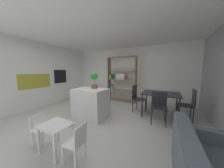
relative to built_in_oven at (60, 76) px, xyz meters
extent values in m
plane|color=beige|center=(2.54, -0.84, -1.24)|extent=(8.96, 8.96, 0.00)
cube|color=white|center=(2.54, -0.84, 1.44)|extent=(6.52, 5.47, 0.06)
cube|color=white|center=(2.54, 1.86, 0.08)|extent=(6.52, 0.06, 2.65)
cube|color=silver|center=(-0.34, -0.84, 0.08)|extent=(0.64, 4.92, 2.65)
cube|color=#9E932D|center=(-0.02, -1.09, -0.15)|extent=(0.01, 1.14, 0.56)
cube|color=black|center=(0.00, 0.00, 0.00)|extent=(0.04, 0.61, 0.62)
cylinder|color=#B7BABC|center=(-0.03, 0.00, 0.26)|extent=(0.02, 0.48, 0.02)
cube|color=silver|center=(2.42, -0.74, -0.78)|extent=(1.03, 0.73, 0.92)
cylinder|color=brown|center=(2.48, -0.60, -0.26)|extent=(0.20, 0.20, 0.13)
cylinder|color=#476633|center=(2.48, -0.60, -0.10)|extent=(0.01, 0.01, 0.19)
sphere|color=#257C2D|center=(2.48, -0.60, 0.08)|extent=(0.24, 0.24, 0.24)
cube|color=#997551|center=(1.89, 1.46, -0.16)|extent=(0.02, 0.35, 2.17)
cube|color=#997551|center=(3.29, 1.46, -0.16)|extent=(0.02, 0.35, 2.17)
cube|color=#997551|center=(2.59, 1.46, 0.92)|extent=(1.43, 0.35, 0.02)
cube|color=#997551|center=(2.59, 1.46, -1.23)|extent=(1.43, 0.35, 0.02)
cube|color=#997551|center=(2.59, 1.46, -0.69)|extent=(1.39, 0.35, 0.02)
cube|color=#997551|center=(2.59, 1.46, -0.16)|extent=(1.39, 0.35, 0.02)
cube|color=#997551|center=(2.59, 1.46, 0.38)|extent=(1.39, 0.35, 0.02)
cube|color=#38383D|center=(1.95, 1.46, -0.59)|extent=(0.05, 0.29, 0.18)
cube|color=#2D6BAD|center=(2.02, 1.46, -0.56)|extent=(0.06, 0.29, 0.23)
cube|color=silver|center=(2.09, 1.46, -0.60)|extent=(0.04, 0.29, 0.15)
cube|color=gold|center=(1.98, 1.46, -0.04)|extent=(0.05, 0.29, 0.21)
cube|color=#338E4C|center=(2.06, 1.46, -0.02)|extent=(0.05, 0.29, 0.26)
cube|color=#338E4C|center=(2.12, 1.46, -0.05)|extent=(0.03, 0.29, 0.19)
cube|color=#B7BABC|center=(2.57, 1.46, -0.01)|extent=(0.44, 0.31, 0.26)
cube|color=white|center=(2.83, -2.22, -0.73)|extent=(0.52, 0.43, 0.02)
cube|color=white|center=(2.61, -2.39, -0.99)|extent=(0.04, 0.04, 0.50)
cube|color=white|center=(3.05, -2.39, -0.99)|extent=(0.04, 0.04, 0.50)
cube|color=white|center=(2.61, -2.04, -0.99)|extent=(0.04, 0.04, 0.50)
cube|color=white|center=(3.05, -2.04, -0.99)|extent=(0.04, 0.04, 0.50)
cube|color=white|center=(3.28, -2.22, -0.92)|extent=(0.32, 0.32, 0.02)
cube|color=white|center=(3.41, -2.20, -0.76)|extent=(0.05, 0.29, 0.30)
cube|color=white|center=(3.15, -2.11, -1.08)|extent=(0.03, 0.03, 0.31)
cube|color=white|center=(3.17, -2.35, -1.08)|extent=(0.03, 0.03, 0.31)
cube|color=white|center=(3.39, -2.08, -1.08)|extent=(0.03, 0.03, 0.31)
cube|color=white|center=(3.41, -2.32, -1.08)|extent=(0.03, 0.03, 0.31)
cube|color=white|center=(2.37, -2.22, -0.92)|extent=(0.32, 0.32, 0.02)
cube|color=white|center=(2.25, -2.24, -0.77)|extent=(0.08, 0.27, 0.26)
cube|color=white|center=(2.51, -2.30, -1.08)|extent=(0.03, 0.03, 0.31)
cube|color=white|center=(2.46, -2.08, -1.08)|extent=(0.03, 0.03, 0.31)
cube|color=white|center=(2.29, -2.35, -1.08)|extent=(0.03, 0.03, 0.31)
cube|color=white|center=(2.24, -2.13, -1.08)|extent=(0.03, 0.03, 0.31)
cube|color=#232328|center=(4.40, 0.39, -0.48)|extent=(1.12, 0.94, 0.03)
cylinder|color=#232328|center=(3.90, -0.02, -0.87)|extent=(0.04, 0.04, 0.74)
cylinder|color=#232328|center=(4.90, -0.02, -0.87)|extent=(0.04, 0.04, 0.74)
cylinder|color=#232328|center=(3.90, 0.81, -0.87)|extent=(0.04, 0.04, 0.74)
cylinder|color=#232328|center=(4.90, 0.81, -0.87)|extent=(0.04, 0.04, 0.74)
cube|color=#232328|center=(4.40, -0.20, -0.76)|extent=(0.45, 0.46, 0.03)
cube|color=#232328|center=(4.38, 0.00, -0.56)|extent=(0.42, 0.06, 0.39)
cylinder|color=#232328|center=(4.23, -0.39, -1.01)|extent=(0.03, 0.03, 0.46)
cylinder|color=#232328|center=(4.59, -0.37, -1.01)|extent=(0.03, 0.03, 0.46)
cylinder|color=#232328|center=(4.21, -0.02, -1.01)|extent=(0.03, 0.03, 0.46)
cylinder|color=#232328|center=(4.56, 0.00, -1.01)|extent=(0.03, 0.03, 0.46)
cube|color=#232328|center=(5.08, 0.39, -0.78)|extent=(0.44, 0.43, 0.03)
cube|color=#232328|center=(5.28, 0.39, -0.53)|extent=(0.03, 0.42, 0.48)
cylinder|color=#232328|center=(4.89, 0.58, -1.02)|extent=(0.03, 0.03, 0.45)
cylinder|color=#232328|center=(4.89, 0.22, -1.02)|extent=(0.03, 0.03, 0.45)
cylinder|color=#232328|center=(5.27, 0.57, -1.02)|extent=(0.03, 0.03, 0.45)
cylinder|color=#232328|center=(5.26, 0.21, -1.02)|extent=(0.03, 0.03, 0.45)
cube|color=#232328|center=(3.72, 0.39, -0.76)|extent=(0.44, 0.45, 0.03)
cube|color=#232328|center=(3.53, 0.41, -0.51)|extent=(0.07, 0.42, 0.48)
cylinder|color=#232328|center=(3.87, 0.20, -1.01)|extent=(0.03, 0.03, 0.46)
cylinder|color=#232328|center=(3.91, 0.56, -1.01)|extent=(0.03, 0.03, 0.46)
cylinder|color=#232328|center=(3.53, 0.23, -1.01)|extent=(0.03, 0.03, 0.46)
cylinder|color=#232328|center=(3.56, 0.59, -1.01)|extent=(0.03, 0.03, 0.46)
cube|color=slate|center=(5.21, -1.27, -0.78)|extent=(0.74, 0.14, 0.20)
camera|label=1|loc=(4.54, -3.32, 0.21)|focal=16.75mm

